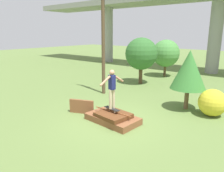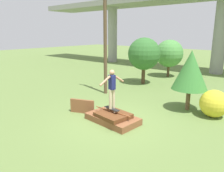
{
  "view_description": "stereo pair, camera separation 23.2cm",
  "coord_description": "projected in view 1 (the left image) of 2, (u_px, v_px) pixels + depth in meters",
  "views": [
    {
      "loc": [
        5.28,
        -6.52,
        3.62
      ],
      "look_at": [
        -0.06,
        0.04,
        1.5
      ],
      "focal_mm": 35.0,
      "sensor_mm": 36.0,
      "label": 1
    },
    {
      "loc": [
        5.46,
        -6.37,
        3.62
      ],
      "look_at": [
        -0.06,
        0.04,
        1.5
      ],
      "focal_mm": 35.0,
      "sensor_mm": 36.0,
      "label": 2
    }
  ],
  "objects": [
    {
      "name": "utility_pole",
      "position": [
        103.0,
        38.0,
        12.38
      ],
      "size": [
        1.3,
        0.2,
        6.27
      ],
      "color": "brown",
      "rests_on": "ground_plane"
    },
    {
      "name": "tree_behind_right",
      "position": [
        141.0,
        54.0,
        15.15
      ],
      "size": [
        2.23,
        2.23,
        3.24
      ],
      "color": "#4C3823",
      "rests_on": "ground_plane"
    },
    {
      "name": "scrap_pile",
      "position": [
        113.0,
        118.0,
        8.95
      ],
      "size": [
        2.24,
        1.38,
        0.47
      ],
      "color": "brown",
      "rests_on": "ground_plane"
    },
    {
      "name": "skater",
      "position": [
        112.0,
        86.0,
        8.73
      ],
      "size": [
        0.3,
        1.22,
        1.6
      ],
      "color": "#C6B78E",
      "rests_on": "skateboard"
    },
    {
      "name": "skateboard",
      "position": [
        112.0,
        109.0,
        8.96
      ],
      "size": [
        0.82,
        0.35,
        0.09
      ],
      "color": "black",
      "rests_on": "scrap_pile"
    },
    {
      "name": "scrap_plank_loose",
      "position": [
        82.0,
        107.0,
        9.88
      ],
      "size": [
        1.09,
        0.53,
        0.63
      ],
      "color": "brown",
      "rests_on": "ground_plane"
    },
    {
      "name": "highway_overpass",
      "position": [
        219.0,
        1.0,
        18.17
      ],
      "size": [
        44.0,
        4.28,
        6.99
      ],
      "color": "gray",
      "rests_on": "ground_plane"
    },
    {
      "name": "bush_yellow_flowering",
      "position": [
        212.0,
        103.0,
        9.53
      ],
      "size": [
        1.2,
        1.2,
        1.2
      ],
      "color": "gold",
      "rests_on": "ground_plane"
    },
    {
      "name": "ground_plane",
      "position": [
        113.0,
        122.0,
        9.02
      ],
      "size": [
        80.0,
        80.0,
        0.0
      ],
      "primitive_type": "plane",
      "color": "olive"
    },
    {
      "name": "tree_mid_back",
      "position": [
        189.0,
        70.0,
        10.07
      ],
      "size": [
        1.63,
        1.63,
        2.81
      ],
      "color": "brown",
      "rests_on": "ground_plane"
    },
    {
      "name": "tree_behind_left",
      "position": [
        166.0,
        53.0,
        17.7
      ],
      "size": [
        2.2,
        2.2,
        3.0
      ],
      "color": "#4C3823",
      "rests_on": "ground_plane"
    }
  ]
}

